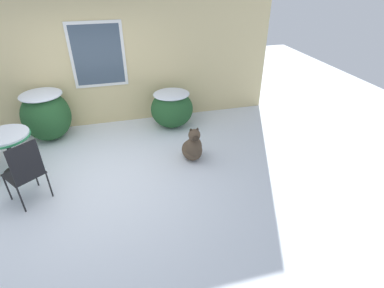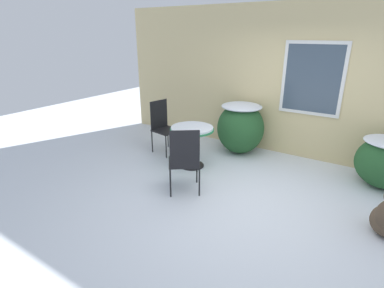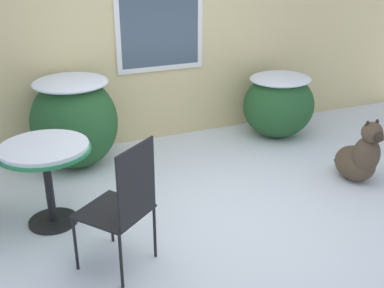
% 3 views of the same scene
% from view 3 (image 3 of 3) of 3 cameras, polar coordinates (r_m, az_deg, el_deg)
% --- Properties ---
extents(ground_plane, '(16.00, 16.00, 0.00)m').
position_cam_3_polar(ground_plane, '(4.36, 3.11, -9.54)').
color(ground_plane, silver).
extents(house_wall, '(8.00, 0.10, 2.86)m').
position_cam_3_polar(house_wall, '(5.80, -6.24, 13.87)').
color(house_wall, '#D1BC84').
rests_on(house_wall, ground_plane).
extents(shrub_left, '(0.94, 0.92, 1.02)m').
position_cam_3_polar(shrub_left, '(5.38, -13.79, 2.83)').
color(shrub_left, '#235128').
rests_on(shrub_left, ground_plane).
extents(shrub_middle, '(0.92, 0.84, 0.82)m').
position_cam_3_polar(shrub_middle, '(6.21, 10.24, 4.81)').
color(shrub_middle, '#235128').
rests_on(shrub_middle, ground_plane).
extents(patio_table, '(0.78, 0.78, 0.76)m').
position_cam_3_polar(patio_table, '(4.28, -16.98, -1.78)').
color(patio_table, black).
rests_on(patio_table, ground_plane).
extents(patio_chair_far_side, '(0.66, 0.66, 1.05)m').
position_cam_3_polar(patio_chair_far_side, '(3.59, -8.13, -6.96)').
color(patio_chair_far_side, black).
rests_on(patio_chair_far_side, ground_plane).
extents(dog, '(0.39, 0.68, 0.72)m').
position_cam_3_polar(dog, '(5.28, 19.24, -1.57)').
color(dog, '#4C3D2D').
rests_on(dog, ground_plane).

